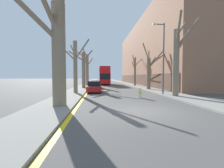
{
  "coord_description": "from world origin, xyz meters",
  "views": [
    {
      "loc": [
        -2.55,
        -8.64,
        2.06
      ],
      "look_at": [
        0.49,
        25.47,
        0.36
      ],
      "focal_mm": 24.0,
      "sensor_mm": 36.0,
      "label": 1
    }
  ],
  "objects": [
    {
      "name": "sidewalk_right",
      "position": [
        5.64,
        50.0,
        0.06
      ],
      "size": [
        2.87,
        120.0,
        0.12
      ],
      "primitive_type": "cube",
      "color": "gray",
      "rests_on": "ground"
    },
    {
      "name": "street_tree_right_2",
      "position": [
        5.35,
        23.33,
        3.49
      ],
      "size": [
        3.74,
        4.16,
        6.77
      ],
      "color": "#7A6B56",
      "rests_on": "ground"
    },
    {
      "name": "street_tree_left_2",
      "position": [
        -5.18,
        17.78,
        3.49
      ],
      "size": [
        4.37,
        2.54,
        6.69
      ],
      "color": "#7A6B56",
      "rests_on": "ground"
    },
    {
      "name": "parked_car_0",
      "position": [
        -3.14,
        11.45,
        0.68
      ],
      "size": [
        1.83,
        4.46,
        1.44
      ],
      "color": "maroon",
      "rests_on": "ground"
    },
    {
      "name": "kerb_line_stripe",
      "position": [
        -4.03,
        50.0,
        0.0
      ],
      "size": [
        0.24,
        120.0,
        0.01
      ],
      "primitive_type": "cube",
      "color": "yellow",
      "rests_on": "ground"
    },
    {
      "name": "street_tree_left_1",
      "position": [
        -5.35,
        9.74,
        3.42
      ],
      "size": [
        3.68,
        2.99,
        6.31
      ],
      "color": "#7A6B56",
      "rests_on": "ground"
    },
    {
      "name": "street_tree_right_1",
      "position": [
        5.35,
        14.17,
        3.11
      ],
      "size": [
        2.76,
        3.6,
        7.52
      ],
      "color": "#7A6B56",
      "rests_on": "ground"
    },
    {
      "name": "parked_car_1",
      "position": [
        -3.14,
        18.26,
        0.64
      ],
      "size": [
        1.84,
        4.54,
        1.34
      ],
      "color": "olive",
      "rests_on": "ground"
    },
    {
      "name": "lamp_post",
      "position": [
        4.54,
        7.52,
        4.43
      ],
      "size": [
        1.4,
        0.2,
        7.94
      ],
      "color": "#4C4F54",
      "rests_on": "ground"
    },
    {
      "name": "building_facade_right",
      "position": [
        12.07,
        29.85,
        7.8
      ],
      "size": [
        10.08,
        43.9,
        15.63
      ],
      "color": "#93664C",
      "rests_on": "ground"
    },
    {
      "name": "street_tree_left_0",
      "position": [
        -5.25,
        1.46,
        3.78
      ],
      "size": [
        3.25,
        2.36,
        7.87
      ],
      "color": "#7A6B56",
      "rests_on": "ground"
    },
    {
      "name": "ground_plane",
      "position": [
        0.0,
        0.0,
        0.0
      ],
      "size": [
        300.0,
        300.0,
        0.0
      ],
      "primitive_type": "plane",
      "color": "#4C4947"
    },
    {
      "name": "traffic_bollard",
      "position": [
        1.4,
        5.49,
        0.49
      ],
      "size": [
        0.35,
        0.36,
        0.99
      ],
      "color": "white",
      "rests_on": "ground"
    },
    {
      "name": "street_tree_left_3",
      "position": [
        -5.19,
        25.58,
        4.08
      ],
      "size": [
        4.0,
        3.17,
        8.75
      ],
      "color": "#7A6B56",
      "rests_on": "ground"
    },
    {
      "name": "street_tree_right_0",
      "position": [
        5.24,
        5.73,
        3.87
      ],
      "size": [
        2.97,
        2.71,
        7.93
      ],
      "color": "#7A6B56",
      "rests_on": "ground"
    },
    {
      "name": "double_decker_bus",
      "position": [
        -1.08,
        30.63,
        2.53
      ],
      "size": [
        2.56,
        10.34,
        4.49
      ],
      "color": "red",
      "rests_on": "ground"
    },
    {
      "name": "sidewalk_left",
      "position": [
        -5.64,
        50.0,
        0.06
      ],
      "size": [
        2.87,
        120.0,
        0.12
      ],
      "primitive_type": "cube",
      "color": "gray",
      "rests_on": "ground"
    }
  ]
}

